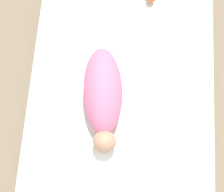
% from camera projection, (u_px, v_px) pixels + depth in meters
% --- Properties ---
extents(ground_plane, '(12.00, 12.00, 0.00)m').
position_uv_depth(ground_plane, '(120.00, 110.00, 1.71)').
color(ground_plane, '#7A6B56').
extents(bed_mattress, '(1.52, 0.92, 0.16)m').
position_uv_depth(bed_mattress, '(120.00, 106.00, 1.63)').
color(bed_mattress, white).
rests_on(bed_mattress, ground_plane).
extents(swaddled_baby, '(0.52, 0.23, 0.15)m').
position_uv_depth(swaddled_baby, '(103.00, 95.00, 1.48)').
color(swaddled_baby, pink).
rests_on(swaddled_baby, bed_mattress).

